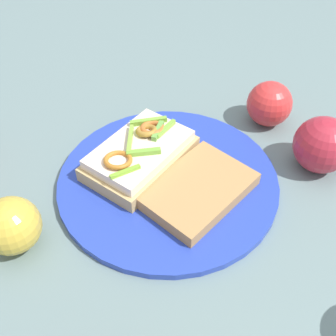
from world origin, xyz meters
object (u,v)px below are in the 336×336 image
(plate, at_px, (168,181))
(apple_4, at_px, (322,145))
(apple_2, at_px, (12,226))
(apple_1, at_px, (269,104))
(bread_slice_side, at_px, (198,189))
(sandwich, at_px, (140,154))

(plate, bearing_deg, apple_4, 96.22)
(plate, distance_m, apple_2, 0.21)
(apple_1, relative_size, apple_4, 0.88)
(bread_slice_side, bearing_deg, apple_1, 6.78)
(sandwich, xyz_separation_m, apple_4, (0.01, 0.25, 0.01))
(plate, bearing_deg, apple_1, 127.63)
(bread_slice_side, height_order, apple_1, apple_1)
(sandwich, relative_size, apple_2, 2.60)
(plate, height_order, apple_2, apple_2)
(plate, xyz_separation_m, bread_slice_side, (0.03, 0.04, 0.01))
(plate, height_order, apple_4, apple_4)
(plate, height_order, sandwich, sandwich)
(sandwich, bearing_deg, plate, -90.66)
(sandwich, distance_m, bread_slice_side, 0.10)
(apple_4, bearing_deg, sandwich, -91.81)
(bread_slice_side, relative_size, apple_2, 2.06)
(bread_slice_side, relative_size, apple_4, 1.79)
(apple_1, distance_m, apple_2, 0.42)
(apple_2, distance_m, apple_4, 0.42)
(bread_slice_side, distance_m, apple_2, 0.23)
(apple_1, bearing_deg, bread_slice_side, -39.01)
(apple_4, bearing_deg, plate, -83.78)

